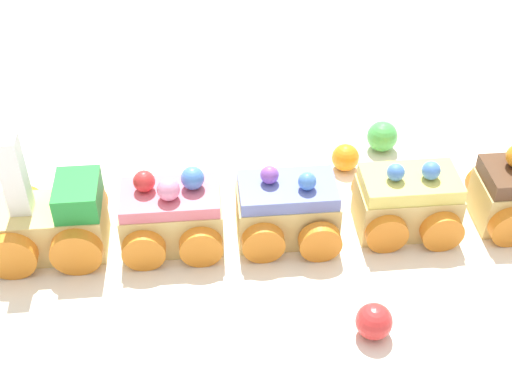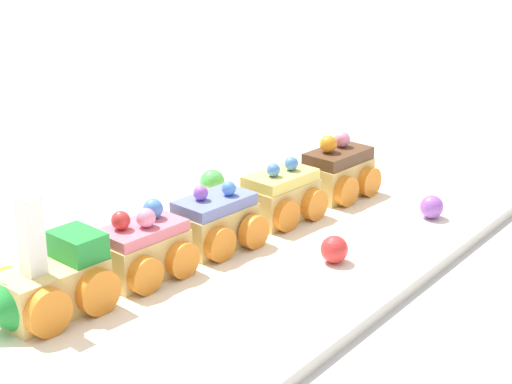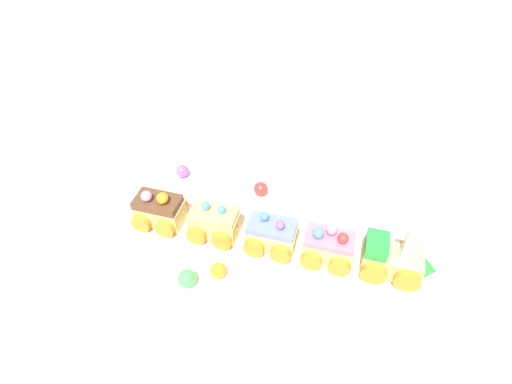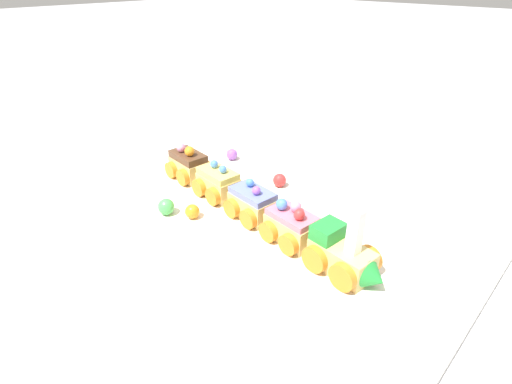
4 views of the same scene
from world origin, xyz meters
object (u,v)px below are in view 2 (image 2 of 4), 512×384
cake_car_blueberry (215,223)px  gumball_green (212,182)px  cake_train_locomotive (47,286)px  cake_car_lemon (280,197)px  gumball_orange (204,198)px  cake_car_strawberry (143,250)px  cake_car_chocolate (337,173)px  gumball_red (334,249)px  gumball_purple (432,207)px

cake_car_blueberry → gumball_green: (-0.11, -0.10, -0.01)m
cake_train_locomotive → gumball_green: (-0.31, -0.08, -0.01)m
cake_car_lemon → gumball_orange: size_ratio=3.35×
cake_car_strawberry → cake_car_chocolate: size_ratio=1.00×
cake_car_strawberry → gumball_red: size_ratio=3.19×
cake_car_lemon → gumball_green: bearing=-93.2°
cake_car_blueberry → cake_car_chocolate: (-0.20, 0.02, 0.00)m
cake_car_lemon → gumball_green: 0.11m
cake_car_strawberry → gumball_green: (-0.21, -0.09, -0.01)m
gumball_green → gumball_orange: 0.05m
cake_train_locomotive → gumball_red: 0.27m
cake_car_chocolate → gumball_green: bearing=-49.0°
cake_train_locomotive → gumball_purple: cake_train_locomotive is taller
cake_car_blueberry → gumball_green: bearing=-134.0°
cake_car_blueberry → gumball_purple: size_ratio=3.32×
cake_car_chocolate → gumball_purple: 0.12m
cake_car_blueberry → gumball_red: cake_car_blueberry is taller
gumball_orange → gumball_purple: bearing=120.3°
cake_car_chocolate → cake_train_locomotive: bearing=0.0°
cake_car_lemon → cake_car_chocolate: (-0.10, 0.01, 0.00)m
cake_car_strawberry → cake_car_blueberry: cake_car_strawberry is taller
cake_car_lemon → gumball_orange: bearing=-67.1°
gumball_green → gumball_purple: 0.25m
gumball_green → gumball_purple: bearing=109.1°
cake_car_chocolate → cake_car_strawberry: bearing=0.0°
gumball_green → gumball_red: bearing=70.0°
cake_car_chocolate → gumball_red: bearing=36.4°
cake_train_locomotive → cake_car_lemon: 0.29m
cake_car_chocolate → gumball_orange: cake_car_chocolate is taller
cake_train_locomotive → gumball_orange: (-0.26, -0.06, -0.01)m
gumball_green → gumball_orange: (0.04, 0.02, -0.00)m
cake_car_strawberry → cake_car_lemon: cake_car_strawberry is taller
cake_car_blueberry → gumball_red: size_ratio=3.19×
cake_car_blueberry → gumball_purple: cake_car_blueberry is taller
gumball_red → cake_car_blueberry: bearing=-72.1°
gumball_red → cake_car_strawberry: bearing=-43.8°
cake_train_locomotive → gumball_red: bearing=155.5°
cake_train_locomotive → cake_car_blueberry: 0.19m
cake_car_chocolate → gumball_orange: 0.16m
gumball_green → cake_car_strawberry: bearing=23.3°
cake_car_lemon → gumball_purple: bearing=132.8°
cake_train_locomotive → cake_car_blueberry: bearing=180.0°
cake_car_chocolate → gumball_purple: cake_car_chocolate is taller
cake_car_strawberry → gumball_orange: cake_car_strawberry is taller
cake_train_locomotive → cake_car_strawberry: cake_train_locomotive is taller
cake_car_strawberry → gumball_orange: size_ratio=3.35×
gumball_red → cake_car_lemon: bearing=-120.1°
gumball_green → gumball_orange: size_ratio=1.15×
cake_train_locomotive → gumball_red: size_ratio=4.42×
cake_train_locomotive → cake_car_lemon: bearing=180.0°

